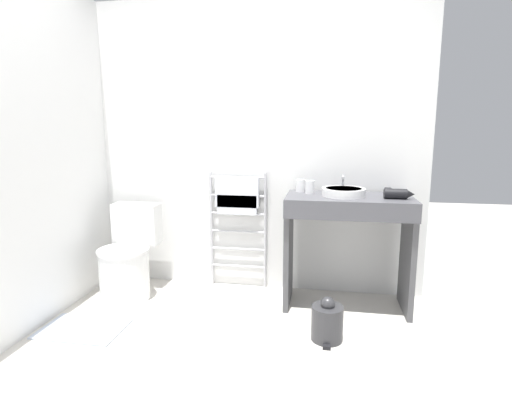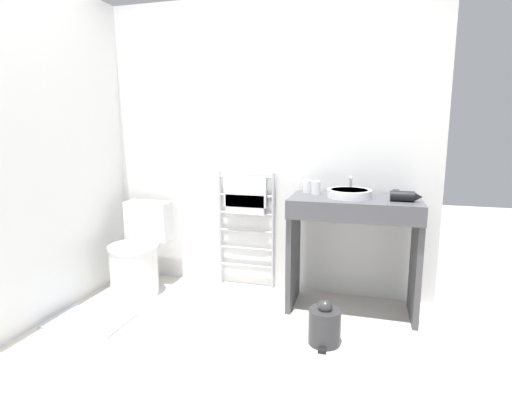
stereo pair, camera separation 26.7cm
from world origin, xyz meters
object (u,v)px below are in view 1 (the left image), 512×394
at_px(cup_near_wall, 300,186).
at_px(sink_basin, 344,192).
at_px(toilet, 128,260).
at_px(cup_near_edge, 310,187).
at_px(towel_radiator, 237,206).
at_px(hair_dryer, 397,193).
at_px(trash_bin, 327,322).

bearing_deg(cup_near_wall, sink_basin, -23.82).
relative_size(toilet, cup_near_edge, 7.47).
distance_m(sink_basin, cup_near_edge, 0.26).
xyz_separation_m(toilet, towel_radiator, (0.84, 0.34, 0.42)).
bearing_deg(cup_near_wall, hair_dryer, -15.84).
xyz_separation_m(toilet, trash_bin, (1.60, -0.43, -0.18)).
bearing_deg(cup_near_wall, trash_bin, -71.38).
bearing_deg(trash_bin, cup_near_edge, 104.05).
relative_size(cup_near_edge, trash_bin, 0.34).
relative_size(sink_basin, hair_dryer, 1.53).
relative_size(hair_dryer, trash_bin, 0.72).
distance_m(sink_basin, cup_near_wall, 0.36).
relative_size(towel_radiator, hair_dryer, 4.73).
bearing_deg(sink_basin, hair_dryer, -8.14).
relative_size(sink_basin, cup_near_wall, 3.30).
bearing_deg(towel_radiator, cup_near_wall, -8.32).
xyz_separation_m(toilet, cup_near_edge, (1.45, 0.19, 0.61)).
distance_m(cup_near_edge, trash_bin, 1.02).
height_order(cup_near_edge, hair_dryer, cup_near_edge).
height_order(toilet, sink_basin, sink_basin).
relative_size(towel_radiator, cup_near_wall, 10.19).
height_order(sink_basin, cup_near_edge, cup_near_edge).
distance_m(cup_near_wall, trash_bin, 1.07).
relative_size(towel_radiator, sink_basin, 3.09).
relative_size(toilet, towel_radiator, 0.75).
bearing_deg(towel_radiator, hair_dryer, -12.65).
bearing_deg(hair_dryer, cup_near_edge, 168.32).
height_order(towel_radiator, cup_near_edge, towel_radiator).
xyz_separation_m(towel_radiator, hair_dryer, (1.23, -0.28, 0.18)).
bearing_deg(hair_dryer, cup_near_wall, 164.16).
bearing_deg(towel_radiator, cup_near_edge, -13.63).
bearing_deg(cup_near_wall, towel_radiator, 171.68).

